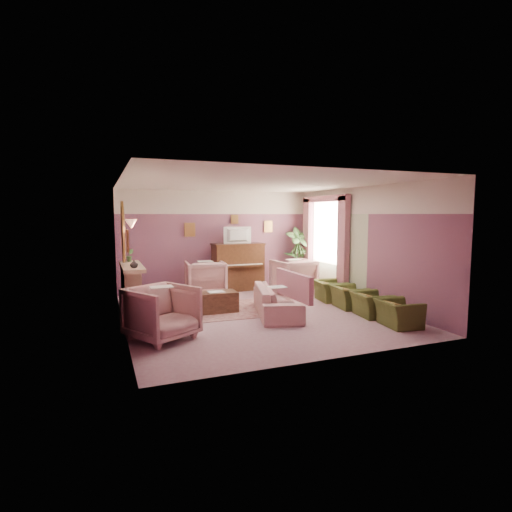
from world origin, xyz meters
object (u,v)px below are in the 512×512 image
object	(u,v)px
sofa	(277,295)
olive_chair_c	(349,293)
side_table	(297,274)
floral_armchair_front	(162,310)
piano	(238,267)
olive_chair_a	(399,309)
olive_chair_d	(330,287)
floral_armchair_left	(205,276)
olive_chair_b	(371,300)
television	(238,234)
floral_armchair_right	(293,274)
coffee_table	(214,302)

from	to	relation	value
sofa	olive_chair_c	distance (m)	1.79
side_table	floral_armchair_front	bearing A→B (deg)	-140.43
sofa	piano	bearing A→B (deg)	87.46
olive_chair_a	olive_chair_d	distance (m)	2.46
piano	olive_chair_c	distance (m)	3.45
floral_armchair_left	floral_armchair_front	size ratio (longest dim) A/B	1.00
floral_armchair_left	olive_chair_c	xyz separation A→B (m)	(2.72, -2.56, -0.18)
floral_armchair_front	olive_chair_b	size ratio (longest dim) A/B	1.32
olive_chair_c	television	bearing A→B (deg)	119.16
floral_armchair_front	olive_chair_a	xyz separation A→B (m)	(4.33, -0.85, -0.18)
sofa	olive_chair_a	distance (m)	2.47
television	sofa	distance (m)	3.13
olive_chair_d	side_table	distance (m)	2.14
floral_armchair_right	side_table	distance (m)	1.08
olive_chair_d	olive_chair_c	bearing A→B (deg)	-90.00
olive_chair_a	olive_chair_c	distance (m)	1.64
sofa	side_table	world-z (taller)	sofa
sofa	olive_chair_b	xyz separation A→B (m)	(1.78, -0.89, -0.08)
coffee_table	floral_armchair_front	distance (m)	2.05
sofa	floral_armchair_right	distance (m)	2.43
television	olive_chair_c	world-z (taller)	television
television	floral_armchair_right	bearing A→B (deg)	-35.64
floral_armchair_front	olive_chair_b	xyz separation A→B (m)	(4.33, -0.03, -0.18)
olive_chair_c	olive_chair_d	xyz separation A→B (m)	(0.00, 0.82, 0.00)
floral_armchair_left	olive_chair_a	bearing A→B (deg)	-57.03
coffee_table	floral_armchair_right	bearing A→B (deg)	26.87
piano	olive_chair_b	xyz separation A→B (m)	(1.65, -3.83, -0.31)
floral_armchair_left	floral_armchair_right	distance (m)	2.39
piano	sofa	distance (m)	2.96
olive_chair_d	side_table	xyz separation A→B (m)	(0.19, 2.13, 0.01)
olive_chair_a	olive_chair_d	xyz separation A→B (m)	(0.00, 2.46, 0.00)
television	piano	bearing A→B (deg)	90.00
piano	olive_chair_b	world-z (taller)	piano
television	olive_chair_b	xyz separation A→B (m)	(1.65, -3.78, -1.26)
olive_chair_b	side_table	size ratio (longest dim) A/B	1.12
floral_armchair_right	olive_chair_d	xyz separation A→B (m)	(0.38, -1.23, -0.18)
olive_chair_c	side_table	xyz separation A→B (m)	(0.19, 2.95, 0.01)
floral_armchair_left	olive_chair_b	xyz separation A→B (m)	(2.72, -3.38, -0.18)
olive_chair_c	olive_chair_d	distance (m)	0.82
television	olive_chair_c	bearing A→B (deg)	-60.84
coffee_table	sofa	size ratio (longest dim) A/B	0.48
piano	side_table	xyz separation A→B (m)	(1.85, -0.07, -0.30)
floral_armchair_left	floral_armchair_right	xyz separation A→B (m)	(2.34, -0.50, 0.00)
olive_chair_c	olive_chair_d	size ratio (longest dim) A/B	1.00
piano	television	bearing A→B (deg)	-90.00
piano	olive_chair_d	bearing A→B (deg)	-52.98
coffee_table	floral_armchair_left	world-z (taller)	floral_armchair_left
olive_chair_a	olive_chair_d	size ratio (longest dim) A/B	1.00
olive_chair_a	olive_chair_c	world-z (taller)	same
piano	side_table	distance (m)	1.87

